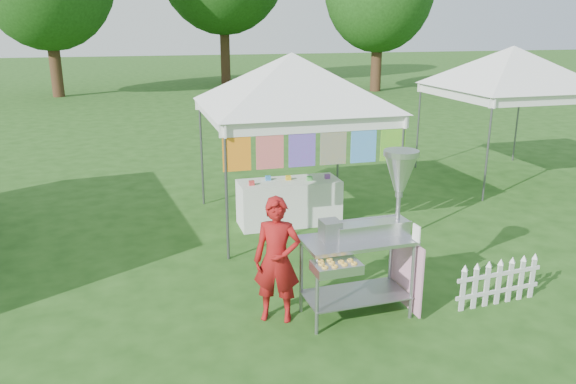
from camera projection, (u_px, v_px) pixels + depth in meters
name	position (u px, v px, depth m)	size (l,w,h in m)	color
ground	(369.00, 310.00, 7.08)	(120.00, 120.00, 0.00)	#1E4513
canopy_main	(292.00, 53.00, 9.43)	(4.24, 4.24, 3.45)	#59595E
canopy_right	(514.00, 46.00, 12.25)	(4.24, 4.24, 3.45)	#59595E
donut_cart	(375.00, 222.00, 6.68)	(1.46, 1.04, 2.04)	gray
vendor	(277.00, 260.00, 6.66)	(0.56, 0.37, 1.55)	maroon
picket_fence	(498.00, 284.00, 7.15)	(1.26, 0.11, 0.56)	silver
display_table	(289.00, 202.00, 10.04)	(1.80, 0.70, 0.80)	white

